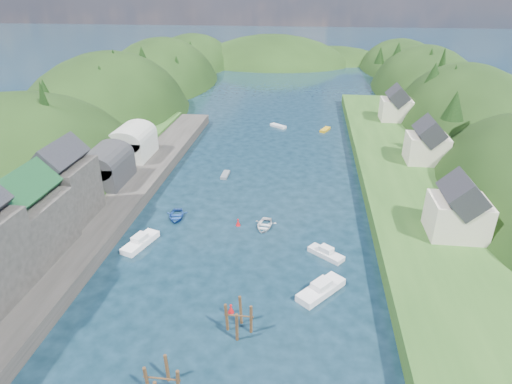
# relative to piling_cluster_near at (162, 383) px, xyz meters

# --- Properties ---
(ground) EXTENTS (600.00, 600.00, 0.00)m
(ground) POSITION_rel_piling_cluster_near_xyz_m (4.14, 54.45, -1.16)
(ground) COLOR black
(ground) RESTS_ON ground
(hillside_left) EXTENTS (44.00, 245.56, 52.00)m
(hillside_left) POSITION_rel_piling_cluster_near_xyz_m (-40.86, 79.45, -9.20)
(hillside_left) COLOR black
(hillside_left) RESTS_ON ground
(hillside_right) EXTENTS (36.00, 245.56, 48.00)m
(hillside_right) POSITION_rel_piling_cluster_near_xyz_m (49.14, 79.45, -8.58)
(hillside_right) COLOR black
(hillside_right) RESTS_ON ground
(far_hills) EXTENTS (103.00, 68.00, 44.00)m
(far_hills) POSITION_rel_piling_cluster_near_xyz_m (5.35, 178.45, -11.97)
(far_hills) COLOR black
(far_hills) RESTS_ON ground
(hill_trees) EXTENTS (90.85, 147.85, 12.65)m
(hill_trees) POSITION_rel_piling_cluster_near_xyz_m (4.03, 68.94, 10.01)
(hill_trees) COLOR black
(hill_trees) RESTS_ON ground
(quay_left) EXTENTS (12.00, 110.00, 2.00)m
(quay_left) POSITION_rel_piling_cluster_near_xyz_m (-19.86, 24.45, -0.16)
(quay_left) COLOR #2D2B28
(quay_left) RESTS_ON ground
(terrace_left_grass) EXTENTS (12.00, 110.00, 2.50)m
(terrace_left_grass) POSITION_rel_piling_cluster_near_xyz_m (-26.86, 24.45, 0.09)
(terrace_left_grass) COLOR #234719
(terrace_left_grass) RESTS_ON ground
(boat_sheds) EXTENTS (7.00, 21.00, 7.50)m
(boat_sheds) POSITION_rel_piling_cluster_near_xyz_m (-21.86, 43.45, 4.11)
(boat_sheds) COLOR #2D2D30
(boat_sheds) RESTS_ON quay_left
(terrace_right) EXTENTS (16.00, 120.00, 2.40)m
(terrace_right) POSITION_rel_piling_cluster_near_xyz_m (29.14, 44.45, 0.04)
(terrace_right) COLOR #234719
(terrace_right) RESTS_ON ground
(right_bank_cottages) EXTENTS (9.00, 59.24, 8.41)m
(right_bank_cottages) POSITION_rel_piling_cluster_near_xyz_m (32.14, 52.78, 4.68)
(right_bank_cottages) COLOR beige
(right_bank_cottages) RESTS_ON terrace_right
(piling_cluster_near) EXTENTS (3.32, 3.08, 3.46)m
(piling_cluster_near) POSITION_rel_piling_cluster_near_xyz_m (0.00, 0.00, 0.00)
(piling_cluster_near) COLOR #382314
(piling_cluster_near) RESTS_ON ground
(piling_cluster_far) EXTENTS (3.00, 2.82, 3.95)m
(piling_cluster_far) POSITION_rel_piling_cluster_near_xyz_m (5.39, 8.08, 0.24)
(piling_cluster_far) COLOR #382314
(piling_cluster_far) RESTS_ON ground
(channel_buoy_near) EXTENTS (0.70, 0.70, 1.10)m
(channel_buoy_near) POSITION_rel_piling_cluster_near_xyz_m (4.09, 10.68, -0.69)
(channel_buoy_near) COLOR #B20E12
(channel_buoy_near) RESTS_ON ground
(channel_buoy_far) EXTENTS (0.70, 0.70, 1.10)m
(channel_buoy_far) POSITION_rel_piling_cluster_near_xyz_m (1.89, 29.10, -0.69)
(channel_buoy_far) COLOR #B20E12
(channel_buoy_far) RESTS_ON ground
(moored_boats) EXTENTS (29.36, 93.37, 2.38)m
(moored_boats) POSITION_rel_piling_cluster_near_xyz_m (0.50, 12.26, -0.55)
(moored_boats) COLOR silver
(moored_boats) RESTS_ON ground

